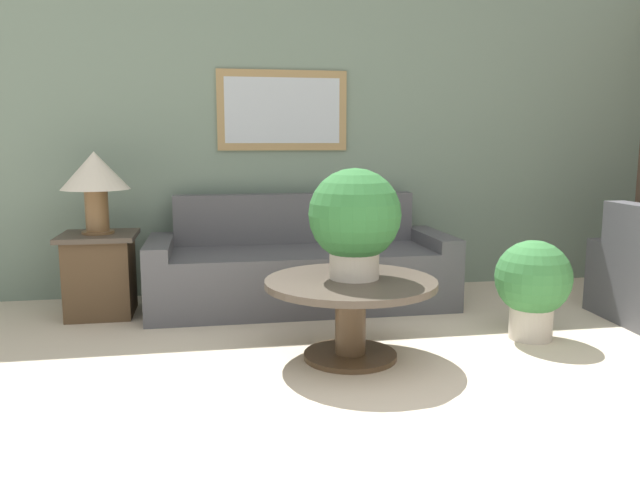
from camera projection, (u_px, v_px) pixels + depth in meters
wall_back at (337, 135)px, 5.21m from camera, size 7.62×0.09×2.60m
couch_main at (301, 269)px, 4.80m from camera, size 2.28×0.85×0.84m
coffee_table at (351, 301)px, 3.59m from camera, size 0.99×0.99×0.47m
side_table at (100, 274)px, 4.50m from camera, size 0.53×0.53×0.60m
table_lamp at (95, 176)px, 4.39m from camera, size 0.48×0.48×0.58m
potted_plant_on_table at (355, 219)px, 3.55m from camera, size 0.53×0.53×0.63m
potted_plant_floor at (533, 283)px, 3.95m from camera, size 0.48×0.48×0.64m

